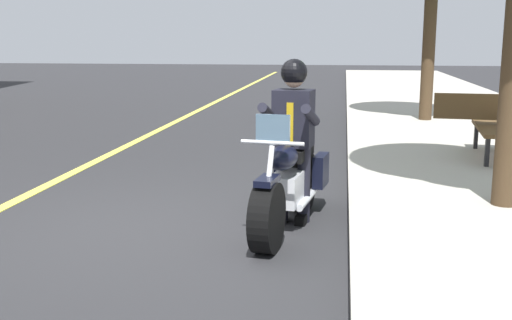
% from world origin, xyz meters
% --- Properties ---
extents(ground_plane, '(80.00, 80.00, 0.00)m').
position_xyz_m(ground_plane, '(0.00, 0.00, 0.00)').
color(ground_plane, '#28282B').
extents(motorcycle_main, '(2.22, 0.79, 1.26)m').
position_xyz_m(motorcycle_main, '(-0.33, 1.37, 0.45)').
color(motorcycle_main, black).
rests_on(motorcycle_main, ground_plane).
extents(rider_main, '(0.68, 0.61, 1.74)m').
position_xyz_m(rider_main, '(-0.51, 1.39, 1.04)').
color(rider_main, black).
rests_on(rider_main, ground_plane).
extents(bench_sidewalk, '(1.84, 1.80, 0.95)m').
position_xyz_m(bench_sidewalk, '(-3.91, 4.21, 0.71)').
color(bench_sidewalk, brown).
rests_on(bench_sidewalk, sidewalk_curb).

